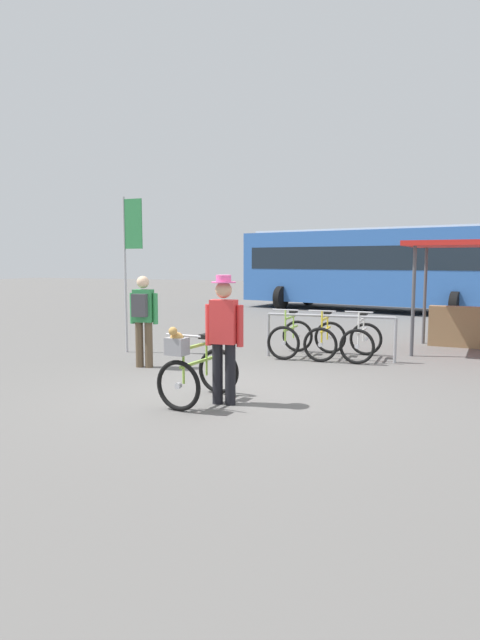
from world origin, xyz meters
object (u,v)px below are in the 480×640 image
racked_bike_lime (291,337)px  racked_bike_yellow (325,339)px  featured_bicycle (195,368)px  racked_bike_white (362,341)px  bus_distant (373,265)px  person_with_featured_bike (224,334)px  pedestrian_with_backpack (143,315)px  banner_flag (130,245)px

racked_bike_lime → racked_bike_yellow: bearing=3.6°
racked_bike_lime → featured_bicycle: size_ratio=0.89×
racked_bike_white → bus_distant: bus_distant is taller
racked_bike_white → featured_bicycle: (-1.56, -4.10, 0.12)m
racked_bike_yellow → racked_bike_white: (0.70, 0.04, 0.00)m
racked_bike_yellow → person_with_featured_bike: person_with_featured_bike is taller
racked_bike_white → bus_distant: (-1.24, 10.36, 1.37)m
racked_bike_white → pedestrian_with_backpack: pedestrian_with_backpack is taller
racked_bike_yellow → racked_bike_white: 0.70m
racked_bike_yellow → bus_distant: 10.51m
racked_bike_lime → person_with_featured_bike: bearing=-87.0°
racked_bike_lime → banner_flag: size_ratio=0.34×
racked_bike_lime → bus_distant: bearing=89.1°
pedestrian_with_backpack → racked_bike_white: bearing=32.3°
racked_bike_lime → banner_flag: (-3.17, -0.87, 1.86)m
racked_bike_yellow → person_with_featured_bike: bearing=-97.2°
featured_bicycle → racked_bike_lime: bearing=87.7°
racked_bike_yellow → banner_flag: size_ratio=0.35×
racked_bike_yellow → racked_bike_lime: bearing=-176.4°
racked_bike_yellow → person_with_featured_bike: size_ratio=0.65×
racked_bike_lime → person_with_featured_bike: (0.20, -3.87, 0.58)m
pedestrian_with_backpack → banner_flag: 2.10m
racked_bike_lime → racked_bike_white: 1.40m
featured_bicycle → pedestrian_with_backpack: (-1.95, 1.88, 0.45)m
pedestrian_with_backpack → bus_distant: bearing=79.8°
racked_bike_yellow → pedestrian_with_backpack: size_ratio=0.69×
person_with_featured_bike → banner_flag: size_ratio=0.54×
featured_bicycle → pedestrian_with_backpack: bearing=136.1°
person_with_featured_bike → bus_distant: bus_distant is taller
racked_bike_white → bus_distant: bearing=96.8°
racked_bike_lime → featured_bicycle: 4.02m
racked_bike_lime → racked_bike_yellow: size_ratio=0.98×
bus_distant → banner_flag: 11.81m
banner_flag → featured_bicycle: bearing=-46.2°
racked_bike_yellow → featured_bicycle: size_ratio=0.91×
pedestrian_with_backpack → banner_flag: bearing=130.0°
racked_bike_yellow → racked_bike_white: bearing=3.6°
racked_bike_yellow → banner_flag: (-3.87, -0.91, 1.86)m
pedestrian_with_backpack → featured_bicycle: bearing=-43.9°
racked_bike_yellow → bus_distant: bearing=93.0°
racked_bike_lime → bus_distant: size_ratio=0.11×
racked_bike_lime → pedestrian_with_backpack: (-2.11, -2.13, 0.57)m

